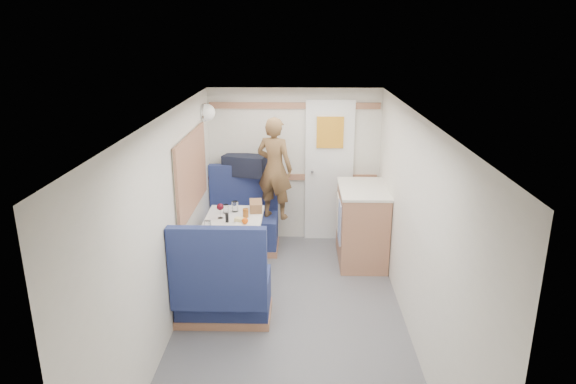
{
  "coord_description": "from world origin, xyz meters",
  "views": [
    {
      "loc": [
        0.08,
        -4.21,
        2.69
      ],
      "look_at": [
        -0.05,
        0.9,
        1.07
      ],
      "focal_mm": 32.0,
      "sensor_mm": 36.0,
      "label": 1
    }
  ],
  "objects_px": {
    "bench_far": "(243,226)",
    "tumbler_right": "(235,206)",
    "tumbler_mid": "(226,209)",
    "person": "(275,168)",
    "bread_loaf": "(256,206)",
    "pepper_grinder": "(227,218)",
    "dinette_table": "(234,232)",
    "tumbler_left": "(208,227)",
    "dome_light": "(207,112)",
    "tray": "(247,226)",
    "cheese_block": "(240,220)",
    "wine_glass": "(220,208)",
    "beer_glass": "(246,213)",
    "duffel_bag": "(245,165)",
    "orange_fruit": "(245,221)",
    "bench_near": "(223,292)",
    "galley_counter": "(362,224)"
  },
  "relations": [
    {
      "from": "galley_counter",
      "to": "tray",
      "type": "distance_m",
      "value": 1.54
    },
    {
      "from": "dome_light",
      "to": "wine_glass",
      "type": "height_order",
      "value": "dome_light"
    },
    {
      "from": "dinette_table",
      "to": "person",
      "type": "relative_size",
      "value": 0.73
    },
    {
      "from": "dome_light",
      "to": "tray",
      "type": "distance_m",
      "value": 1.59
    },
    {
      "from": "cheese_block",
      "to": "beer_glass",
      "type": "relative_size",
      "value": 1.06
    },
    {
      "from": "galley_counter",
      "to": "wine_glass",
      "type": "relative_size",
      "value": 5.48
    },
    {
      "from": "person",
      "to": "cheese_block",
      "type": "distance_m",
      "value": 1.03
    },
    {
      "from": "duffel_bag",
      "to": "tray",
      "type": "distance_m",
      "value": 1.4
    },
    {
      "from": "tumbler_right",
      "to": "pepper_grinder",
      "type": "distance_m",
      "value": 0.34
    },
    {
      "from": "wine_glass",
      "to": "beer_glass",
      "type": "xyz_separation_m",
      "value": [
        0.27,
        0.03,
        -0.07
      ]
    },
    {
      "from": "galley_counter",
      "to": "pepper_grinder",
      "type": "height_order",
      "value": "galley_counter"
    },
    {
      "from": "dome_light",
      "to": "cheese_block",
      "type": "height_order",
      "value": "dome_light"
    },
    {
      "from": "cheese_block",
      "to": "tumbler_right",
      "type": "relative_size",
      "value": 0.87
    },
    {
      "from": "tumbler_right",
      "to": "beer_glass",
      "type": "distance_m",
      "value": 0.23
    },
    {
      "from": "tumbler_left",
      "to": "bread_loaf",
      "type": "xyz_separation_m",
      "value": [
        0.43,
        0.66,
        -0.01
      ]
    },
    {
      "from": "galley_counter",
      "to": "tumbler_right",
      "type": "relative_size",
      "value": 7.64
    },
    {
      "from": "bench_near",
      "to": "beer_glass",
      "type": "distance_m",
      "value": 1.05
    },
    {
      "from": "galley_counter",
      "to": "pepper_grinder",
      "type": "bearing_deg",
      "value": -157.17
    },
    {
      "from": "orange_fruit",
      "to": "cheese_block",
      "type": "bearing_deg",
      "value": 131.97
    },
    {
      "from": "duffel_bag",
      "to": "orange_fruit",
      "type": "xyz_separation_m",
      "value": [
        0.13,
        -1.3,
        -0.26
      ]
    },
    {
      "from": "bench_far",
      "to": "cheese_block",
      "type": "bearing_deg",
      "value": -84.92
    },
    {
      "from": "orange_fruit",
      "to": "tray",
      "type": "bearing_deg",
      "value": -66.33
    },
    {
      "from": "tumbler_mid",
      "to": "pepper_grinder",
      "type": "bearing_deg",
      "value": -79.31
    },
    {
      "from": "tumbler_mid",
      "to": "cheese_block",
      "type": "bearing_deg",
      "value": -57.57
    },
    {
      "from": "duffel_bag",
      "to": "pepper_grinder",
      "type": "bearing_deg",
      "value": -77.71
    },
    {
      "from": "cheese_block",
      "to": "tumbler_left",
      "type": "xyz_separation_m",
      "value": [
        -0.3,
        -0.27,
        0.02
      ]
    },
    {
      "from": "cheese_block",
      "to": "bread_loaf",
      "type": "distance_m",
      "value": 0.42
    },
    {
      "from": "tumbler_right",
      "to": "pepper_grinder",
      "type": "bearing_deg",
      "value": -97.46
    },
    {
      "from": "dinette_table",
      "to": "pepper_grinder",
      "type": "height_order",
      "value": "pepper_grinder"
    },
    {
      "from": "cheese_block",
      "to": "tumbler_mid",
      "type": "bearing_deg",
      "value": 122.43
    },
    {
      "from": "cheese_block",
      "to": "tumbler_left",
      "type": "distance_m",
      "value": 0.4
    },
    {
      "from": "bench_far",
      "to": "dome_light",
      "type": "relative_size",
      "value": 5.25
    },
    {
      "from": "bench_near",
      "to": "beer_glass",
      "type": "bearing_deg",
      "value": 81.94
    },
    {
      "from": "person",
      "to": "bread_loaf",
      "type": "height_order",
      "value": "person"
    },
    {
      "from": "galley_counter",
      "to": "pepper_grinder",
      "type": "relative_size",
      "value": 9.48
    },
    {
      "from": "wine_glass",
      "to": "tumbler_mid",
      "type": "distance_m",
      "value": 0.18
    },
    {
      "from": "pepper_grinder",
      "to": "bench_near",
      "type": "bearing_deg",
      "value": -86.16
    },
    {
      "from": "bench_far",
      "to": "tumbler_right",
      "type": "bearing_deg",
      "value": -90.76
    },
    {
      "from": "tray",
      "to": "tumbler_right",
      "type": "height_order",
      "value": "tumbler_right"
    },
    {
      "from": "person",
      "to": "tumbler_right",
      "type": "distance_m",
      "value": 0.77
    },
    {
      "from": "bench_far",
      "to": "tumbler_mid",
      "type": "xyz_separation_m",
      "value": [
        -0.11,
        -0.67,
        0.47
      ]
    },
    {
      "from": "bench_far",
      "to": "bread_loaf",
      "type": "relative_size",
      "value": 4.12
    },
    {
      "from": "bread_loaf",
      "to": "wine_glass",
      "type": "bearing_deg",
      "value": -144.39
    },
    {
      "from": "duffel_bag",
      "to": "bread_loaf",
      "type": "distance_m",
      "value": 0.89
    },
    {
      "from": "dome_light",
      "to": "cheese_block",
      "type": "bearing_deg",
      "value": -63.58
    },
    {
      "from": "dinette_table",
      "to": "tray",
      "type": "xyz_separation_m",
      "value": [
        0.17,
        -0.23,
        0.16
      ]
    },
    {
      "from": "bench_far",
      "to": "tray",
      "type": "bearing_deg",
      "value": -80.96
    },
    {
      "from": "tumbler_left",
      "to": "pepper_grinder",
      "type": "distance_m",
      "value": 0.33
    },
    {
      "from": "tumbler_right",
      "to": "bench_far",
      "type": "bearing_deg",
      "value": 89.24
    },
    {
      "from": "wine_glass",
      "to": "beer_glass",
      "type": "relative_size",
      "value": 1.7
    }
  ]
}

